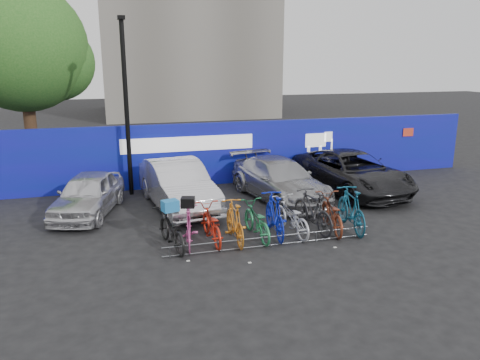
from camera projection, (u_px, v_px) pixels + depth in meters
name	position (u px, v px, depth m)	size (l,w,h in m)	color
ground	(263.00, 239.00, 12.69)	(100.00, 100.00, 0.00)	black
hoarding	(214.00, 154.00, 17.98)	(22.00, 0.18, 2.40)	navy
tree	(28.00, 51.00, 19.02)	(5.40, 5.20, 7.80)	#382314
lamppost	(126.00, 103.00, 16.06)	(0.25, 0.50, 6.11)	black
bike_rack	(270.00, 241.00, 12.09)	(5.60, 0.03, 0.30)	#595B60
car_0	(88.00, 194.00, 14.54)	(1.54, 3.82, 1.30)	silver
car_1	(178.00, 185.00, 15.20)	(1.61, 4.63, 1.53)	silver
car_2	(280.00, 180.00, 16.14)	(1.93, 4.76, 1.38)	#98989D
car_3	(351.00, 172.00, 17.06)	(2.43, 5.27, 1.47)	black
bike_0	(171.00, 230.00, 11.94)	(0.66, 1.90, 1.00)	black
bike_1	(189.00, 226.00, 12.10)	(0.49, 1.75, 1.05)	#BF4487
bike_2	(211.00, 224.00, 12.36)	(0.65, 1.87, 0.98)	red
bike_3	(235.00, 222.00, 12.34)	(0.53, 1.86, 1.12)	orange
bike_4	(256.00, 221.00, 12.62)	(0.65, 1.87, 0.98)	#247D49
bike_5	(275.00, 215.00, 12.77)	(0.56, 2.00, 1.20)	#0D1EB3
bike_6	(291.00, 217.00, 12.90)	(0.67, 1.91, 1.00)	#AEB0B6
bike_7	(313.00, 211.00, 13.12)	(0.56, 1.99, 1.20)	#252527
bike_8	(331.00, 213.00, 13.15)	(0.68, 1.96, 1.03)	maroon
bike_9	(351.00, 209.00, 13.19)	(0.58, 2.05, 1.23)	navy
cargo_crate	(170.00, 206.00, 11.78)	(0.40, 0.30, 0.28)	#1E72B7
cargo_topcase	(188.00, 202.00, 11.93)	(0.35, 0.31, 0.25)	black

